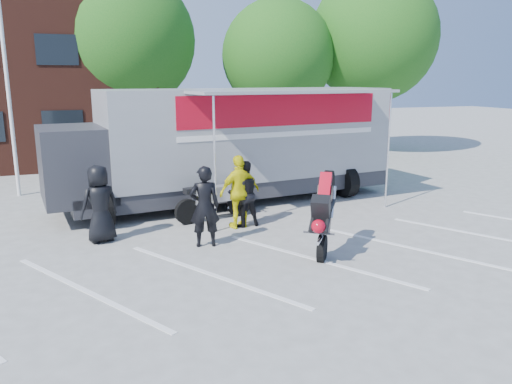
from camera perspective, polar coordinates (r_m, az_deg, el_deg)
ground at (r=10.16m, az=8.57°, el=-9.68°), size 100.00×100.00×0.00m
parking_bay_lines at (r=10.98m, az=6.07°, el=-7.82°), size 18.09×13.33×0.01m
flagpole at (r=18.32m, az=-26.15°, el=15.28°), size 1.61×0.12×8.00m
tree_left at (r=24.40m, az=-14.47°, el=16.43°), size 6.12×6.12×8.64m
tree_mid at (r=25.13m, az=2.54°, el=15.27°), size 5.44×5.44×7.68m
tree_right at (r=27.05m, az=13.26°, el=16.75°), size 6.46×6.46×9.12m
transporter_truck at (r=16.14m, az=-2.31°, el=-1.04°), size 11.73×6.61×3.56m
parked_motorcycle at (r=14.05m, az=-4.81°, el=-3.18°), size 2.46×1.25×1.23m
stunt_bike_rider at (r=11.67m, az=8.01°, el=-6.65°), size 1.72×1.92×2.08m
spectator_leather_a at (r=12.49m, az=-17.44°, el=-1.31°), size 1.07×0.87×1.88m
spectator_leather_b at (r=11.66m, az=-5.90°, el=-1.66°), size 0.77×0.57×1.92m
spectator_leather_c at (r=13.23m, az=-1.44°, el=-0.20°), size 0.89×0.71×1.76m
spectator_hivis at (r=13.06m, az=-1.89°, el=0.02°), size 1.20×0.67×1.94m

